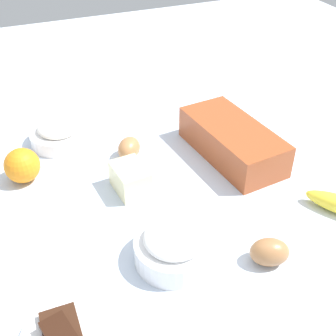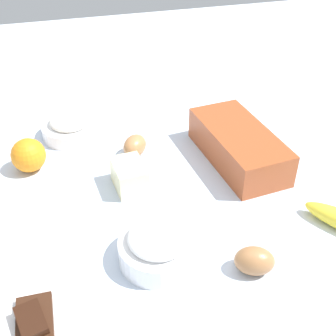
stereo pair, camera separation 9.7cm
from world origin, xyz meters
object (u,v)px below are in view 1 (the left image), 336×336
Objects in this scene: loaf_pan at (232,140)px; chocolate_plate at (62,336)px; flour_bowl at (59,133)px; sugar_bowl at (174,246)px; egg_near_butter at (129,148)px; butter_block at (130,179)px; egg_beside_bowl at (270,252)px; orange_fruit at (22,165)px.

loaf_pan is 2.25× the size of chocolate_plate.
flour_bowl is 0.56m from chocolate_plate.
sugar_bowl is 0.34m from egg_near_butter.
flour_bowl reaches higher than butter_block.
flour_bowl is at bearing -157.45° from butter_block.
loaf_pan is at bearing 134.56° from sugar_bowl.
loaf_pan is at bearing 125.35° from chocolate_plate.
egg_beside_bowl reaches higher than chocolate_plate.
orange_fruit is 0.60× the size of chocolate_plate.
chocolate_plate is at bearing -34.78° from butter_block.
loaf_pan reaches higher than egg_beside_bowl.
egg_beside_bowl is 0.55× the size of chocolate_plate.
flour_bowl reaches higher than chocolate_plate.
orange_fruit reaches higher than sugar_bowl.
egg_beside_bowl is at bearing 92.18° from chocolate_plate.
loaf_pan reaches higher than butter_block.
loaf_pan is 0.59m from chocolate_plate.
loaf_pan is 3.25× the size of butter_block.
loaf_pan is 2.02× the size of flour_bowl.
sugar_bowl is (0.47, 0.11, 0.01)m from flour_bowl.
sugar_bowl is at bearing 32.11° from orange_fruit.
orange_fruit is 0.87× the size of butter_block.
loaf_pan is 0.34m from egg_beside_bowl.
egg_beside_bowl is 0.37m from chocolate_plate.
chocolate_plate is at bearing -30.34° from egg_near_butter.
egg_near_butter is at bearing -116.58° from loaf_pan.
egg_beside_bowl is (0.07, 0.15, -0.01)m from sugar_bowl.
egg_beside_bowl is at bearing 41.71° from orange_fruit.
chocolate_plate is (0.30, -0.21, -0.02)m from butter_block.
flour_bowl is 1.61× the size of butter_block.
egg_near_butter is 0.97× the size of egg_beside_bowl.
flour_bowl is 0.16m from orange_fruit.
orange_fruit is 1.11× the size of egg_beside_bowl.
egg_beside_bowl is (0.29, 0.16, -0.00)m from butter_block.
butter_block is 0.69× the size of chocolate_plate.
loaf_pan is at bearing 69.66° from egg_near_butter.
butter_block is at bearing 58.90° from orange_fruit.
egg_beside_bowl is at bearing 17.03° from egg_near_butter.
orange_fruit is 1.14× the size of egg_near_butter.
flour_bowl is 1.85× the size of orange_fruit.
orange_fruit is at bearing -107.02° from loaf_pan.
sugar_bowl reaches higher than egg_beside_bowl.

